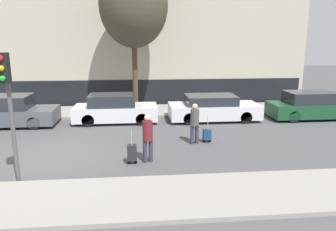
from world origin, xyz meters
name	(u,v)px	position (x,y,z in m)	size (l,w,h in m)	color
ground_plane	(57,155)	(0.00, 0.00, 0.00)	(80.00, 80.00, 0.00)	#4C4C4F
sidewalk_near	(22,203)	(0.00, -3.75, 0.06)	(28.00, 2.50, 0.12)	gray
sidewalk_far	(85,112)	(0.00, 7.00, 0.06)	(28.00, 3.00, 0.12)	gray
parked_car_0	(7,112)	(-3.29, 4.47, 0.69)	(4.55, 1.91, 1.48)	#4C5156
parked_car_1	(115,109)	(1.84, 4.72, 0.66)	(4.13, 1.80, 1.42)	silver
parked_car_2	(213,108)	(6.86, 4.63, 0.62)	(4.59, 1.91, 1.31)	silver
parked_car_3	(312,106)	(12.14, 4.48, 0.67)	(4.59, 1.79, 1.43)	#194728
pedestrian_left	(148,135)	(3.27, -1.02, 0.94)	(0.34, 0.34, 1.65)	#383347
trolley_left	(132,153)	(2.74, -1.15, 0.39)	(0.34, 0.29, 1.20)	#262628
pedestrian_right	(195,121)	(5.20, 0.81, 0.92)	(0.35, 0.34, 1.63)	#383347
trolley_right	(207,135)	(5.74, 0.93, 0.33)	(0.34, 0.29, 1.08)	navy
traffic_light	(7,92)	(-0.58, -2.36, 2.66)	(0.28, 0.47, 3.73)	#515154
bare_tree_near_crossing	(134,5)	(2.89, 6.69, 5.84)	(3.66, 3.66, 7.98)	#4C3826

